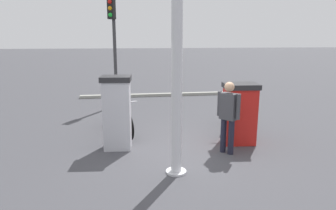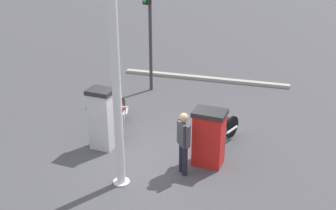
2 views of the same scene
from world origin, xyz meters
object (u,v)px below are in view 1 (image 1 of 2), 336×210
Objects in this scene: fuel_pump_near at (239,113)px; fuel_pump_far at (117,112)px; attendant_person at (228,113)px; canopy_support_pole at (177,58)px; motorcycle_near_pump at (229,114)px; motorcycle_far_pump at (121,116)px; roadside_traffic_light at (113,34)px.

fuel_pump_near is 0.87× the size of fuel_pump_far.
canopy_support_pole is at bearing 123.72° from attendant_person.
fuel_pump_near is at bearing 175.55° from motorcycle_near_pump.
attendant_person reaches higher than motorcycle_far_pump.
fuel_pump_far is 2.52m from attendant_person.
attendant_person is (-1.79, -2.40, 0.46)m from motorcycle_far_pump.
fuel_pump_far is 1.24m from motorcycle_far_pump.
attendant_person reaches higher than fuel_pump_near.
canopy_support_pole reaches higher than fuel_pump_near.
canopy_support_pole reaches higher than motorcycle_near_pump.
fuel_pump_far reaches higher than fuel_pump_near.
fuel_pump_far is 4.79m from roadside_traffic_light.
fuel_pump_near is 1.01m from motorcycle_near_pump.
fuel_pump_far is 2.30m from canopy_support_pole.
attendant_person is (-0.62, -2.44, 0.06)m from fuel_pump_far.
motorcycle_near_pump is 0.42× the size of canopy_support_pole.
attendant_person is at bearing -126.76° from motorcycle_far_pump.
motorcycle_far_pump is 3.94m from roadside_traffic_light.
attendant_person is 0.36× the size of canopy_support_pole.
fuel_pump_near is 5.78m from roadside_traffic_light.
motorcycle_near_pump is at bearing -93.98° from motorcycle_far_pump.
fuel_pump_far is at bearing 75.71° from attendant_person.
motorcycle_near_pump is at bearing -19.76° from attendant_person.
motorcycle_far_pump is at bearing 53.24° from attendant_person.
roadside_traffic_light is at bearing 35.42° from fuel_pump_near.
roadside_traffic_light is 6.10m from canopy_support_pole.
canopy_support_pole is at bearing -142.11° from fuel_pump_far.
fuel_pump_near is 0.91× the size of attendant_person.
motorcycle_far_pump is (1.17, 2.90, -0.28)m from fuel_pump_near.
fuel_pump_near is 2.94m from fuel_pump_far.
roadside_traffic_light is at bearing 2.92° from fuel_pump_far.
canopy_support_pole reaches higher than attendant_person.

